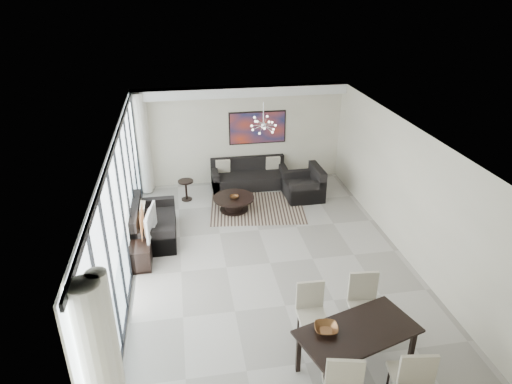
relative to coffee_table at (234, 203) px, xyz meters
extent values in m
cube|color=#A8A39B|center=(0.46, -2.60, -0.21)|extent=(6.00, 9.00, 0.02)
cube|color=white|center=(0.46, -2.60, 2.67)|extent=(6.00, 9.00, 0.02)
cube|color=beige|center=(0.46, 1.89, 1.23)|extent=(6.00, 0.02, 2.90)
cube|color=beige|center=(0.46, -7.09, 1.23)|extent=(6.00, 0.02, 2.90)
cube|color=beige|center=(3.45, -2.60, 1.23)|extent=(0.02, 9.00, 2.90)
cube|color=white|center=(-2.52, -2.60, 1.23)|extent=(0.01, 8.95, 2.85)
cube|color=black|center=(-2.48, -2.60, 2.63)|extent=(0.04, 8.95, 0.10)
cube|color=black|center=(-2.48, -2.60, -0.19)|extent=(0.04, 8.95, 0.06)
cube|color=black|center=(-2.48, -6.60, 1.23)|extent=(0.04, 0.05, 2.88)
cube|color=black|center=(-2.48, -5.60, 1.23)|extent=(0.04, 0.05, 2.88)
cube|color=black|center=(-2.48, -4.60, 1.23)|extent=(0.04, 0.05, 2.88)
cube|color=black|center=(-2.48, -3.60, 1.23)|extent=(0.04, 0.05, 2.88)
cube|color=black|center=(-2.48, -2.60, 1.23)|extent=(0.04, 0.05, 2.88)
cube|color=black|center=(-2.48, -1.60, 1.23)|extent=(0.04, 0.05, 2.88)
cube|color=black|center=(-2.48, -0.60, 1.23)|extent=(0.04, 0.05, 2.88)
cube|color=black|center=(-2.48, 0.40, 1.23)|extent=(0.04, 0.05, 2.88)
cube|color=black|center=(-2.48, 1.40, 1.23)|extent=(0.04, 0.05, 2.88)
cylinder|color=white|center=(-2.34, 1.55, 1.23)|extent=(0.36, 0.36, 2.85)
cube|color=white|center=(0.46, 1.70, 2.55)|extent=(5.98, 0.40, 0.26)
cube|color=red|center=(0.96, 1.87, 1.43)|extent=(1.68, 0.04, 0.98)
cylinder|color=silver|center=(0.76, -0.10, 2.41)|extent=(0.02, 0.02, 0.55)
sphere|color=silver|center=(0.76, -0.10, 2.13)|extent=(0.12, 0.12, 0.12)
cube|color=black|center=(0.63, 0.00, -0.21)|extent=(2.69, 2.19, 0.01)
cylinder|color=black|center=(0.00, 0.00, 0.14)|extent=(1.09, 1.09, 0.04)
cylinder|color=black|center=(0.00, 0.00, -0.05)|extent=(0.48, 0.48, 0.34)
cylinder|color=black|center=(0.00, 0.00, -0.20)|extent=(0.76, 0.76, 0.03)
imported|color=brown|center=(0.01, -0.07, 0.20)|extent=(0.26, 0.26, 0.08)
cube|color=black|center=(0.65, 1.42, -0.02)|extent=(2.20, 0.90, 0.40)
cube|color=black|center=(0.65, 1.78, 0.38)|extent=(2.20, 0.18, 0.40)
cube|color=black|center=(-0.36, 1.42, 0.07)|extent=(0.18, 0.90, 0.58)
cube|color=black|center=(1.65, 1.42, 0.07)|extent=(0.18, 0.90, 0.58)
cube|color=black|center=(-2.04, -1.06, 0.01)|extent=(1.00, 1.78, 0.44)
cube|color=black|center=(-2.44, -1.06, 0.45)|extent=(0.20, 1.78, 0.44)
cube|color=black|center=(-2.04, -1.84, 0.11)|extent=(1.00, 0.20, 0.64)
cube|color=black|center=(-2.04, -0.27, 0.11)|extent=(1.00, 0.20, 0.64)
cube|color=black|center=(2.01, 0.45, 0.01)|extent=(1.03, 1.08, 0.44)
cube|color=black|center=(2.41, 0.47, 0.45)|extent=(0.23, 1.06, 0.44)
cube|color=black|center=(2.00, 0.88, 0.10)|extent=(1.00, 0.23, 0.64)
cube|color=black|center=(2.03, 0.03, 0.10)|extent=(1.00, 0.23, 0.64)
cylinder|color=black|center=(-1.22, 0.84, 0.34)|extent=(0.42, 0.42, 0.04)
cylinder|color=black|center=(-1.22, 0.84, 0.06)|extent=(0.06, 0.06, 0.53)
cylinder|color=black|center=(-1.22, 0.84, -0.20)|extent=(0.30, 0.30, 0.03)
cube|color=black|center=(-2.30, -1.74, 0.04)|extent=(0.45, 1.62, 0.51)
imported|color=gray|center=(-2.14, -1.73, 0.58)|extent=(0.27, 1.00, 0.57)
cube|color=black|center=(1.20, -5.70, 0.54)|extent=(2.05, 1.44, 0.04)
cube|color=black|center=(0.31, -5.60, 0.15)|extent=(0.07, 0.07, 0.73)
cube|color=black|center=(2.10, -5.80, 0.15)|extent=(0.07, 0.07, 0.73)
cube|color=black|center=(1.88, -5.11, 0.15)|extent=(0.07, 0.07, 0.73)
cube|color=#C0B49F|center=(0.73, -6.33, 0.30)|extent=(0.61, 0.61, 0.07)
cube|color=#C0B49F|center=(0.68, -6.55, 0.59)|extent=(0.51, 0.17, 0.62)
cylinder|color=black|center=(0.57, -6.09, 0.02)|extent=(0.04, 0.04, 0.48)
cube|color=#C0B49F|center=(1.71, -6.42, 0.30)|extent=(0.58, 0.58, 0.07)
cube|color=#C0B49F|center=(1.67, -6.64, 0.59)|extent=(0.52, 0.13, 0.62)
cylinder|color=black|center=(1.54, -6.20, 0.02)|extent=(0.04, 0.04, 0.48)
cube|color=#C0B49F|center=(0.71, -4.94, 0.26)|extent=(0.49, 0.49, 0.06)
cube|color=#C0B49F|center=(0.72, -4.73, 0.53)|extent=(0.48, 0.07, 0.58)
cylinder|color=black|center=(0.89, -5.13, 0.01)|extent=(0.04, 0.04, 0.45)
cylinder|color=black|center=(0.53, -4.75, 0.01)|extent=(0.04, 0.04, 0.45)
cube|color=#C0B49F|center=(1.64, -4.94, 0.29)|extent=(0.56, 0.56, 0.07)
cube|color=#C0B49F|center=(1.66, -4.72, 0.58)|extent=(0.51, 0.10, 0.62)
cylinder|color=black|center=(1.82, -5.16, 0.02)|extent=(0.04, 0.04, 0.48)
cylinder|color=black|center=(1.46, -4.73, 0.02)|extent=(0.04, 0.04, 0.48)
imported|color=brown|center=(0.72, -5.62, 0.60)|extent=(0.42, 0.42, 0.09)
camera|label=1|loc=(-1.25, -10.72, 5.47)|focal=32.00mm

